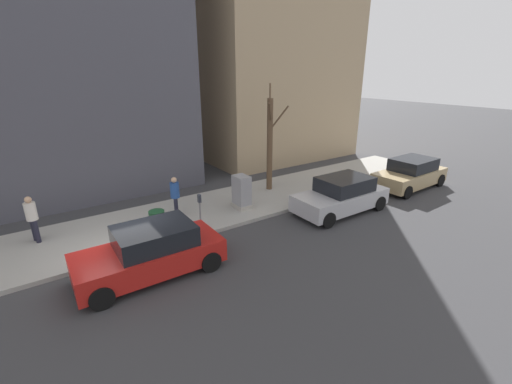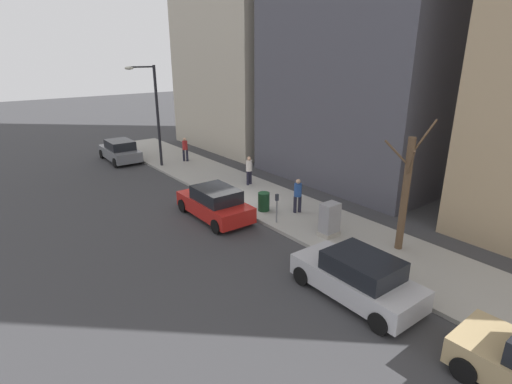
% 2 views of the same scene
% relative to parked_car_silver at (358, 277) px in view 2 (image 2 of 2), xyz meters
% --- Properties ---
extents(ground_plane, '(120.00, 120.00, 0.00)m').
position_rel_parked_car_silver_xyz_m(ground_plane, '(1.19, 8.77, -0.74)').
color(ground_plane, '#38383A').
extents(sidewalk, '(4.00, 36.00, 0.15)m').
position_rel_parked_car_silver_xyz_m(sidewalk, '(3.19, 8.77, -0.66)').
color(sidewalk, '#9E9B93').
rests_on(sidewalk, ground).
extents(parked_car_silver, '(1.96, 4.22, 1.52)m').
position_rel_parked_car_silver_xyz_m(parked_car_silver, '(0.00, 0.00, 0.00)').
color(parked_car_silver, '#B7B7BC').
rests_on(parked_car_silver, ground).
extents(parked_car_red, '(1.96, 4.22, 1.52)m').
position_rel_parked_car_silver_xyz_m(parked_car_red, '(-0.08, 8.25, 0.00)').
color(parked_car_red, red).
rests_on(parked_car_red, ground).
extents(parked_car_grey, '(2.01, 4.24, 1.52)m').
position_rel_parked_car_silver_xyz_m(parked_car_grey, '(0.15, 21.32, 0.00)').
color(parked_car_grey, slate).
rests_on(parked_car_grey, ground).
extents(parking_meter, '(0.14, 0.10, 1.35)m').
position_rel_parked_car_silver_xyz_m(parking_meter, '(1.64, 5.82, 0.24)').
color(parking_meter, slate).
rests_on(parking_meter, sidewalk).
extents(utility_box, '(0.83, 0.61, 1.43)m').
position_rel_parked_car_silver_xyz_m(utility_box, '(2.49, 3.45, 0.11)').
color(utility_box, '#A8A399').
rests_on(utility_box, sidewalk).
extents(streetlamp, '(1.97, 0.32, 6.50)m').
position_rel_parked_car_silver_xyz_m(streetlamp, '(1.47, 17.94, 3.28)').
color(streetlamp, black).
rests_on(streetlamp, sidewalk).
extents(bare_tree, '(1.46, 1.22, 5.04)m').
position_rel_parked_car_silver_xyz_m(bare_tree, '(3.78, 0.99, 1.74)').
color(bare_tree, brown).
rests_on(bare_tree, sidewalk).
extents(trash_bin, '(0.56, 0.56, 0.90)m').
position_rel_parked_car_silver_xyz_m(trash_bin, '(2.09, 7.30, -0.14)').
color(trash_bin, '#14381E').
rests_on(trash_bin, sidewalk).
extents(pedestrian_near_meter, '(0.38, 0.36, 1.66)m').
position_rel_parked_car_silver_xyz_m(pedestrian_near_meter, '(3.21, 6.14, 0.35)').
color(pedestrian_near_meter, '#1E1E2D').
rests_on(pedestrian_near_meter, sidewalk).
extents(pedestrian_midblock, '(0.39, 0.36, 1.66)m').
position_rel_parked_car_silver_xyz_m(pedestrian_midblock, '(3.95, 10.97, 0.35)').
color(pedestrian_midblock, '#1E1E2D').
rests_on(pedestrian_midblock, sidewalk).
extents(pedestrian_far_corner, '(0.36, 0.36, 1.66)m').
position_rel_parked_car_silver_xyz_m(pedestrian_far_corner, '(3.57, 17.95, 0.35)').
color(pedestrian_far_corner, '#1E1E2D').
rests_on(pedestrian_far_corner, sidewalk).
extents(office_block_center, '(10.93, 10.93, 18.08)m').
position_rel_parked_car_silver_xyz_m(office_block_center, '(12.15, 8.58, 8.30)').
color(office_block_center, '#4C4C56').
rests_on(office_block_center, ground).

